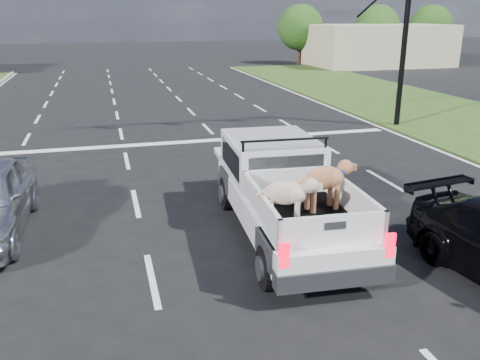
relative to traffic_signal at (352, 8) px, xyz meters
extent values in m
plane|color=black|center=(-7.20, -10.50, -4.73)|extent=(160.00, 160.00, 0.00)
cube|color=silver|center=(-8.95, -4.50, -4.72)|extent=(0.12, 60.00, 0.01)
cube|color=silver|center=(-5.45, -4.50, -4.72)|extent=(0.12, 60.00, 0.01)
cube|color=silver|center=(-1.95, -4.50, -4.72)|extent=(0.12, 60.00, 0.01)
cube|color=silver|center=(1.60, -4.50, -4.72)|extent=(0.15, 60.00, 0.01)
cube|color=silver|center=(-7.20, -0.50, -4.72)|extent=(17.00, 0.45, 0.01)
cylinder|color=black|center=(2.40, 0.00, -1.23)|extent=(0.22, 0.22, 7.00)
cube|color=#B6AB8B|center=(14.80, 23.50, -2.93)|extent=(12.00, 7.00, 3.60)
cylinder|color=#332114|center=(8.80, 27.50, -3.65)|extent=(0.44, 0.44, 2.16)
sphere|color=#163D10|center=(8.80, 27.50, -1.43)|extent=(4.20, 4.20, 4.20)
cylinder|color=#332114|center=(16.80, 27.50, -3.65)|extent=(0.44, 0.44, 2.16)
sphere|color=#163D10|center=(16.80, 27.50, -1.43)|extent=(4.20, 4.20, 4.20)
cylinder|color=#332114|center=(22.80, 27.50, -3.65)|extent=(0.44, 0.44, 2.16)
sphere|color=#163D10|center=(22.80, 27.50, -1.43)|extent=(4.20, 4.20, 4.20)
cylinder|color=black|center=(-7.02, -11.31, -4.33)|extent=(0.34, 0.81, 0.79)
cylinder|color=black|center=(-5.21, -11.42, -4.33)|extent=(0.34, 0.81, 0.79)
cylinder|color=black|center=(-6.79, -7.46, -4.33)|extent=(0.34, 0.81, 0.79)
cylinder|color=black|center=(-4.98, -7.56, -4.33)|extent=(0.34, 0.81, 0.79)
cube|color=silver|center=(-6.00, -9.38, -4.04)|extent=(2.30, 5.63, 0.54)
cube|color=silver|center=(-5.92, -8.08, -3.32)|extent=(2.06, 2.51, 0.90)
cube|color=black|center=(-5.99, -9.27, -3.29)|extent=(1.62, 0.13, 0.65)
cylinder|color=black|center=(-5.98, -9.12, -2.66)|extent=(1.88, 0.16, 0.05)
cube|color=black|center=(-6.07, -10.61, -3.80)|extent=(2.01, 2.76, 0.06)
cube|color=silver|center=(-6.95, -10.56, -3.50)|extent=(0.24, 2.66, 0.54)
cube|color=silver|center=(-5.18, -10.66, -3.50)|extent=(0.24, 2.66, 0.54)
cube|color=silver|center=(-6.14, -11.89, -3.50)|extent=(1.86, 0.19, 0.54)
cube|color=#FD0524|center=(-7.04, -12.06, -3.74)|extent=(0.17, 0.07, 0.42)
cube|color=#FD0524|center=(-5.27, -12.16, -3.74)|extent=(0.17, 0.07, 0.42)
cube|color=black|center=(-6.15, -12.04, -4.23)|extent=(2.02, 0.43, 0.31)
camera|label=1|loc=(-9.54, -18.69, -0.19)|focal=38.00mm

